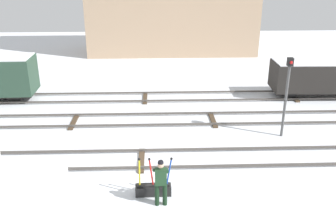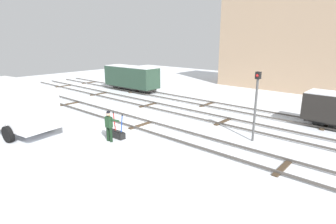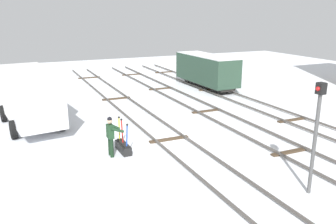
{
  "view_description": "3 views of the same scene",
  "coord_description": "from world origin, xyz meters",
  "px_view_note": "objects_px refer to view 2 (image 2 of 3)",
  "views": [
    {
      "loc": [
        0.59,
        -13.6,
        7.63
      ],
      "look_at": [
        1.19,
        2.98,
        0.95
      ],
      "focal_mm": 40.56,
      "sensor_mm": 36.0,
      "label": 1
    },
    {
      "loc": [
        12.0,
        -10.99,
        5.28
      ],
      "look_at": [
        1.19,
        1.23,
        0.86
      ],
      "focal_mm": 28.67,
      "sensor_mm": 36.0,
      "label": 2
    },
    {
      "loc": [
        14.09,
        -6.38,
        5.77
      ],
      "look_at": [
        -0.9,
        0.36,
        1.09
      ],
      "focal_mm": 37.62,
      "sensor_mm": 36.0,
      "label": 3
    }
  ],
  "objects_px": {
    "switch_lever_frame": "(116,133)",
    "signal_post": "(256,99)",
    "freight_car_back_track": "(131,77)",
    "delivery_truck": "(12,104)",
    "rail_worker": "(109,124)"
  },
  "relations": [
    {
      "from": "rail_worker",
      "to": "switch_lever_frame",
      "type": "bearing_deg",
      "value": 112.55
    },
    {
      "from": "rail_worker",
      "to": "freight_car_back_track",
      "type": "distance_m",
      "value": 14.63
    },
    {
      "from": "rail_worker",
      "to": "signal_post",
      "type": "bearing_deg",
      "value": 40.55
    },
    {
      "from": "switch_lever_frame",
      "to": "freight_car_back_track",
      "type": "height_order",
      "value": "freight_car_back_track"
    },
    {
      "from": "signal_post",
      "to": "delivery_truck",
      "type": "bearing_deg",
      "value": -144.85
    },
    {
      "from": "switch_lever_frame",
      "to": "signal_post",
      "type": "xyz_separation_m",
      "value": [
        5.96,
        4.54,
        2.04
      ]
    },
    {
      "from": "switch_lever_frame",
      "to": "delivery_truck",
      "type": "xyz_separation_m",
      "value": [
        -5.18,
        -3.31,
        1.42
      ]
    },
    {
      "from": "switch_lever_frame",
      "to": "delivery_truck",
      "type": "height_order",
      "value": "delivery_truck"
    },
    {
      "from": "rail_worker",
      "to": "delivery_truck",
      "type": "distance_m",
      "value": 6.13
    },
    {
      "from": "delivery_truck",
      "to": "freight_car_back_track",
      "type": "height_order",
      "value": "delivery_truck"
    },
    {
      "from": "switch_lever_frame",
      "to": "signal_post",
      "type": "distance_m",
      "value": 7.76
    },
    {
      "from": "signal_post",
      "to": "freight_car_back_track",
      "type": "distance_m",
      "value": 16.83
    },
    {
      "from": "freight_car_back_track",
      "to": "delivery_truck",
      "type": "bearing_deg",
      "value": -71.34
    },
    {
      "from": "switch_lever_frame",
      "to": "rail_worker",
      "type": "height_order",
      "value": "rail_worker"
    },
    {
      "from": "switch_lever_frame",
      "to": "delivery_truck",
      "type": "distance_m",
      "value": 6.31
    }
  ]
}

